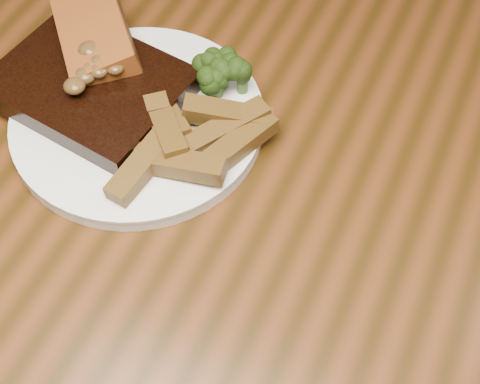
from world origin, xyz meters
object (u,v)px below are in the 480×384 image
(plate, at_px, (138,121))
(steak, at_px, (91,87))
(potato_wedges, at_px, (191,145))
(dining_table, at_px, (227,245))
(garlic_bread, at_px, (98,50))

(plate, xyz_separation_m, steak, (-0.06, 0.01, 0.02))
(plate, distance_m, potato_wedges, 0.07)
(dining_table, height_order, potato_wedges, potato_wedges)
(dining_table, bearing_deg, plate, 160.14)
(garlic_bread, bearing_deg, plate, 11.78)
(dining_table, xyz_separation_m, plate, (-0.12, 0.04, 0.10))
(steak, xyz_separation_m, garlic_bread, (-0.02, 0.05, -0.00))
(garlic_bread, bearing_deg, dining_table, 20.58)
(steak, relative_size, potato_wedges, 1.63)
(steak, bearing_deg, plate, 1.56)
(garlic_bread, bearing_deg, potato_wedges, 20.89)
(steak, bearing_deg, garlic_bread, 120.69)
(dining_table, xyz_separation_m, steak, (-0.17, 0.05, 0.12))
(steak, height_order, garlic_bread, same)
(dining_table, relative_size, steak, 8.71)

